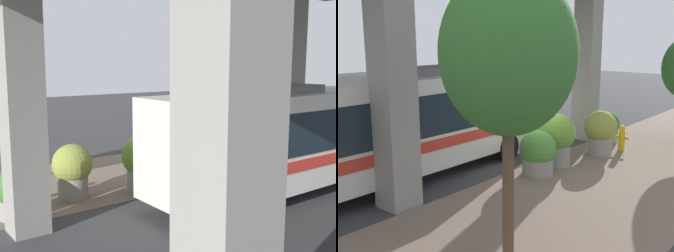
{
  "view_description": "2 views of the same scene",
  "coord_description": "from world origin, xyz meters",
  "views": [
    {
      "loc": [
        10.71,
        -8.23,
        4.22
      ],
      "look_at": [
        -0.17,
        -0.16,
        2.18
      ],
      "focal_mm": 45.0,
      "sensor_mm": 36.0,
      "label": 1
    },
    {
      "loc": [
        -8.57,
        11.46,
        4.52
      ],
      "look_at": [
        -0.26,
        1.41,
        1.72
      ],
      "focal_mm": 45.0,
      "sensor_mm": 36.0,
      "label": 2
    }
  ],
  "objects": [
    {
      "name": "ground_plane",
      "position": [
        0.0,
        0.0,
        0.0
      ],
      "size": [
        80.0,
        80.0,
        0.0
      ],
      "primitive_type": "plane",
      "color": "#38383A",
      "rests_on": "ground"
    },
    {
      "name": "planter_back",
      "position": [
        -0.65,
        -4.99,
        0.67
      ],
      "size": [
        1.02,
        1.02,
        1.34
      ],
      "color": "gray",
      "rests_on": "ground"
    },
    {
      "name": "bus",
      "position": [
        2.22,
        3.56,
        1.92
      ],
      "size": [
        2.77,
        11.46,
        3.53
      ],
      "color": "silver",
      "rests_on": "ground"
    },
    {
      "name": "sidewalk_strip",
      "position": [
        -3.0,
        0.0,
        0.01
      ],
      "size": [
        6.0,
        40.0,
        0.02
      ],
      "color": "#7A6656",
      "rests_on": "ground"
    },
    {
      "name": "fire_hydrant",
      "position": [
        -1.73,
        -4.09,
        0.53
      ],
      "size": [
        0.54,
        0.26,
        1.05
      ],
      "color": "gold",
      "rests_on": "ground"
    },
    {
      "name": "planter_front",
      "position": [
        -1.3,
        -3.02,
        0.92
      ],
      "size": [
        1.26,
        1.26,
        1.74
      ],
      "color": "gray",
      "rests_on": "ground"
    },
    {
      "name": "street_tree_far",
      "position": [
        -3.88,
        5.72,
        4.21
      ],
      "size": [
        2.44,
        2.44,
        5.7
      ],
      "color": "brown",
      "rests_on": "ground"
    },
    {
      "name": "planter_extra",
      "position": [
        -0.71,
        -0.8,
        0.99
      ],
      "size": [
        1.41,
        1.41,
        1.88
      ],
      "color": "gray",
      "rests_on": "ground"
    },
    {
      "name": "planter_middle",
      "position": [
        -0.86,
        0.5,
        0.75
      ],
      "size": [
        1.22,
        1.22,
        1.51
      ],
      "color": "gray",
      "rests_on": "ground"
    }
  ]
}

